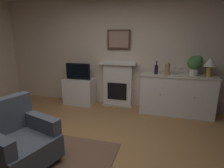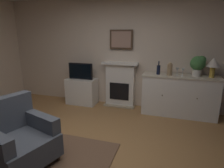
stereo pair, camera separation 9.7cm
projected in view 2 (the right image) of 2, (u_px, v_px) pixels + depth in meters
ground_plane at (83, 162)px, 2.75m from camera, size 6.34×4.78×0.10m
wall_rear at (124, 53)px, 4.57m from camera, size 6.34×0.06×2.62m
area_rug at (20, 164)px, 2.63m from camera, size 2.42×1.75×0.02m
fireplace_unit at (120, 84)px, 4.67m from camera, size 0.87×0.30×1.10m
framed_picture at (121, 40)px, 4.43m from camera, size 0.55×0.04×0.45m
sideboard_cabinet at (179, 96)px, 4.13m from camera, size 1.59×0.49×0.90m
table_lamp at (213, 64)px, 3.77m from camera, size 0.26×0.26×0.40m
wine_bottle at (158, 70)px, 4.10m from camera, size 0.08×0.08×0.29m
wine_glass_left at (177, 70)px, 4.00m from camera, size 0.07×0.07×0.16m
wine_glass_center at (183, 70)px, 3.95m from camera, size 0.07×0.07×0.16m
vase_decorative at (170, 69)px, 4.00m from camera, size 0.11×0.11×0.28m
tv_cabinet at (82, 91)px, 4.86m from camera, size 0.75×0.42×0.66m
tv_set at (81, 71)px, 4.70m from camera, size 0.62×0.07×0.40m
potted_plant_small at (198, 64)px, 3.90m from camera, size 0.30×0.30×0.43m
armchair at (18, 138)px, 2.58m from camera, size 1.00×0.96×0.92m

